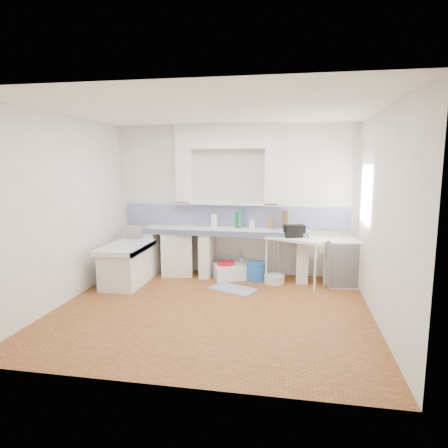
% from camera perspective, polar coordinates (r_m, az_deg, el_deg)
% --- Properties ---
extents(floor, '(4.50, 4.50, 0.00)m').
position_cam_1_polar(floor, '(5.82, -1.77, -12.29)').
color(floor, '#965528').
rests_on(floor, ground).
extents(ceiling, '(4.50, 4.50, 0.00)m').
position_cam_1_polar(ceiling, '(5.47, -1.92, 16.21)').
color(ceiling, white).
rests_on(ceiling, ground).
extents(wall_back, '(4.50, 0.00, 4.50)m').
position_cam_1_polar(wall_back, '(7.43, 1.36, 3.46)').
color(wall_back, white).
rests_on(wall_back, ground).
extents(wall_front, '(4.50, 0.00, 4.50)m').
position_cam_1_polar(wall_front, '(3.57, -8.52, -2.57)').
color(wall_front, white).
rests_on(wall_front, ground).
extents(wall_left, '(0.00, 4.50, 4.50)m').
position_cam_1_polar(wall_left, '(6.33, -22.19, 1.86)').
color(wall_left, white).
rests_on(wall_left, ground).
extents(wall_right, '(0.00, 4.50, 4.50)m').
position_cam_1_polar(wall_right, '(5.47, 21.88, 0.87)').
color(wall_right, white).
rests_on(wall_right, ground).
extents(alcove_mass, '(1.90, 0.25, 0.45)m').
position_cam_1_polar(alcove_mass, '(7.30, 0.45, 12.60)').
color(alcove_mass, white).
rests_on(alcove_mass, ground).
extents(window_frame, '(0.35, 0.86, 1.06)m').
position_cam_1_polar(window_frame, '(6.66, 21.39, 3.95)').
color(window_frame, '#3A2212').
rests_on(window_frame, ground).
extents(lace_valance, '(0.01, 0.84, 0.24)m').
position_cam_1_polar(lace_valance, '(6.61, 20.34, 7.28)').
color(lace_valance, white).
rests_on(lace_valance, ground).
extents(counter_slab, '(3.00, 0.60, 0.08)m').
position_cam_1_polar(counter_slab, '(7.22, 0.20, -1.01)').
color(counter_slab, white).
rests_on(counter_slab, ground).
extents(counter_lip, '(3.00, 0.04, 0.10)m').
position_cam_1_polar(counter_lip, '(6.95, -0.20, -1.41)').
color(counter_lip, navy).
rests_on(counter_lip, ground).
extents(counter_pier_left, '(0.20, 0.55, 0.82)m').
position_cam_1_polar(counter_pier_left, '(7.68, -10.18, -3.99)').
color(counter_pier_left, white).
rests_on(counter_pier_left, ground).
extents(counter_pier_mid, '(0.20, 0.55, 0.82)m').
position_cam_1_polar(counter_pier_mid, '(7.38, -2.49, -4.37)').
color(counter_pier_mid, white).
rests_on(counter_pier_mid, ground).
extents(counter_pier_right, '(0.20, 0.55, 0.82)m').
position_cam_1_polar(counter_pier_right, '(7.21, 11.26, -4.86)').
color(counter_pier_right, white).
rests_on(counter_pier_right, ground).
extents(peninsula_top, '(0.70, 1.10, 0.08)m').
position_cam_1_polar(peninsula_top, '(6.97, -14.06, -3.32)').
color(peninsula_top, white).
rests_on(peninsula_top, ground).
extents(peninsula_base, '(0.60, 1.00, 0.62)m').
position_cam_1_polar(peninsula_base, '(7.06, -13.95, -6.10)').
color(peninsula_base, white).
rests_on(peninsula_base, ground).
extents(peninsula_lip, '(0.04, 1.10, 0.10)m').
position_cam_1_polar(peninsula_lip, '(6.85, -11.53, -3.46)').
color(peninsula_lip, navy).
rests_on(peninsula_lip, ground).
extents(backsplash, '(4.27, 0.03, 0.40)m').
position_cam_1_polar(backsplash, '(7.45, 1.33, 1.15)').
color(backsplash, navy).
rests_on(backsplash, ground).
extents(stove, '(0.66, 0.65, 0.80)m').
position_cam_1_polar(stove, '(7.54, -6.68, -4.21)').
color(stove, white).
rests_on(stove, ground).
extents(sink, '(1.04, 0.82, 0.22)m').
position_cam_1_polar(sink, '(7.33, 2.16, -6.89)').
color(sink, white).
rests_on(sink, ground).
extents(side_table, '(1.14, 0.92, 0.04)m').
position_cam_1_polar(side_table, '(6.97, 10.32, -5.24)').
color(side_table, white).
rests_on(side_table, ground).
extents(fridge, '(0.59, 0.59, 0.80)m').
position_cam_1_polar(fridge, '(7.11, 16.77, -5.36)').
color(fridge, white).
rests_on(fridge, ground).
extents(bucket_red, '(0.38, 0.38, 0.30)m').
position_cam_1_polar(bucket_red, '(7.29, 0.24, -6.64)').
color(bucket_red, red).
rests_on(bucket_red, ground).
extents(bucket_orange, '(0.31, 0.31, 0.24)m').
position_cam_1_polar(bucket_orange, '(7.24, 2.40, -7.02)').
color(bucket_orange, orange).
rests_on(bucket_orange, ground).
extents(bucket_blue, '(0.41, 0.41, 0.33)m').
position_cam_1_polar(bucket_blue, '(7.17, 4.63, -6.82)').
color(bucket_blue, blue).
rests_on(bucket_blue, ground).
extents(basin_white, '(0.38, 0.38, 0.14)m').
position_cam_1_polar(basin_white, '(7.07, 7.27, -7.89)').
color(basin_white, white).
rests_on(basin_white, ground).
extents(water_bottle_a, '(0.12, 0.12, 0.34)m').
position_cam_1_polar(water_bottle_a, '(7.51, 0.50, -6.01)').
color(water_bottle_a, silver).
rests_on(water_bottle_a, ground).
extents(water_bottle_b, '(0.11, 0.11, 0.34)m').
position_cam_1_polar(water_bottle_b, '(7.48, 2.55, -6.10)').
color(water_bottle_b, silver).
rests_on(water_bottle_b, ground).
extents(black_bag, '(0.38, 0.29, 0.21)m').
position_cam_1_polar(black_bag, '(6.86, 10.16, -1.01)').
color(black_bag, black).
rests_on(black_bag, side_table).
extents(green_bottle_a, '(0.08, 0.08, 0.29)m').
position_cam_1_polar(green_bottle_a, '(7.31, 1.86, 0.56)').
color(green_bottle_a, '#206B39').
rests_on(green_bottle_a, counter_slab).
extents(green_bottle_b, '(0.09, 0.09, 0.33)m').
position_cam_1_polar(green_bottle_b, '(7.26, 2.30, 0.69)').
color(green_bottle_b, '#206B39').
rests_on(green_bottle_b, counter_slab).
extents(knife_block, '(0.11, 0.09, 0.19)m').
position_cam_1_polar(knife_block, '(7.26, 6.74, 0.05)').
color(knife_block, '#97663C').
rests_on(knife_block, counter_slab).
extents(cutting_board, '(0.13, 0.24, 0.34)m').
position_cam_1_polar(cutting_board, '(7.24, 8.88, 0.58)').
color(cutting_board, '#97663C').
rests_on(cutting_board, counter_slab).
extents(paper_towel, '(0.13, 0.13, 0.25)m').
position_cam_1_polar(paper_towel, '(7.39, -1.44, 0.50)').
color(paper_towel, white).
rests_on(paper_towel, counter_slab).
extents(soap_bottle, '(0.12, 0.12, 0.21)m').
position_cam_1_polar(soap_bottle, '(7.28, 4.04, 0.19)').
color(soap_bottle, white).
rests_on(soap_bottle, counter_slab).
extents(rug, '(0.87, 0.70, 0.01)m').
position_cam_1_polar(rug, '(6.69, 1.30, -9.37)').
color(rug, '#3A5480').
rests_on(rug, ground).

